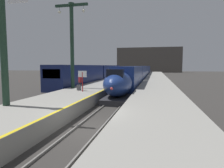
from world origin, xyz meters
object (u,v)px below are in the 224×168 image
Objects in this scene: station_column_mid at (72,38)px; passenger_near_edge at (80,81)px; station_column_near at (3,24)px; rolling_suitcase at (79,88)px; highspeed_train_main at (141,72)px; regional_train_adjacent at (97,73)px; departure_info_board at (82,77)px.

station_column_mid reaches higher than passenger_near_edge.
rolling_suitcase is (1.62, 8.55, -4.98)m from station_column_near.
highspeed_train_main is at bearing 79.43° from station_column_mid.
highspeed_train_main is 34.10m from rolling_suitcase.
highspeed_train_main is 44.36× the size of passenger_near_edge.
regional_train_adjacent is 4.27× the size of station_column_near.
station_column_mid is (-0.06, 10.78, 0.60)m from station_column_near.
station_column_mid is at bearing 90.31° from station_column_near.
highspeed_train_main is 33.90m from passenger_near_edge.
passenger_near_edge is at bearing 79.11° from station_column_near.
regional_train_adjacent is at bearing 101.37° from rolling_suitcase.
regional_train_adjacent is at bearing 97.34° from station_column_mid.
regional_train_adjacent is 21.66× the size of passenger_near_edge.
departure_info_board is (2.35, 7.74, -3.78)m from station_column_near.
station_column_mid reaches higher than regional_train_adjacent.
highspeed_train_main is at bearing 82.95° from passenger_near_edge.
regional_train_adjacent is 3.71× the size of station_column_mid.
station_column_mid is 5.85m from departure_info_board.
highspeed_train_main is 32.54m from station_column_mid.
regional_train_adjacent is at bearing 101.65° from passenger_near_edge.
highspeed_train_main is 16.64m from regional_train_adjacent.
station_column_mid is at bearing 130.67° from passenger_near_edge.
rolling_suitcase is 0.46× the size of departure_info_board.
station_column_near is (2.26, -27.86, 4.21)m from regional_train_adjacent.
station_column_mid is 5.58m from passenger_near_edge.
regional_train_adjacent reaches higher than passenger_near_edge.
station_column_mid is (-5.90, -31.61, 4.96)m from highspeed_train_main.
regional_train_adjacent is 19.51m from passenger_near_edge.
passenger_near_edge is (-4.16, -33.64, 0.06)m from highspeed_train_main.
passenger_near_edge is at bearing -97.05° from highspeed_train_main.
station_column_mid is at bearing -100.57° from highspeed_train_main.
station_column_near reaches higher than departure_info_board.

